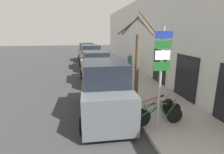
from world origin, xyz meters
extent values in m
plane|color=#333335|center=(0.00, 11.20, 0.00)|extent=(80.00, 80.00, 0.00)
cube|color=#9E9B93|center=(2.60, 14.00, 0.07)|extent=(3.20, 32.00, 0.15)
cube|color=silver|center=(4.35, 14.00, 3.25)|extent=(0.20, 32.00, 6.50)
cube|color=black|center=(4.23, 7.00, 1.29)|extent=(0.03, 1.94, 2.28)
cube|color=black|center=(4.23, 10.13, 1.29)|extent=(0.03, 1.94, 2.28)
cylinder|color=#939399|center=(1.42, 4.23, 1.96)|extent=(0.10, 0.10, 3.62)
cube|color=navy|center=(1.42, 4.17, 3.50)|extent=(0.58, 0.02, 0.23)
cube|color=#19591E|center=(1.42, 4.17, 3.20)|extent=(0.58, 0.02, 0.25)
cube|color=white|center=(1.42, 4.17, 2.87)|extent=(0.52, 0.02, 0.30)
cube|color=#19591E|center=(1.42, 4.17, 2.51)|extent=(0.59, 0.02, 0.30)
cylinder|color=black|center=(0.63, 4.52, 0.47)|extent=(0.64, 0.05, 0.64)
cylinder|color=black|center=(2.30, 4.55, 0.47)|extent=(0.64, 0.05, 0.64)
cylinder|color=#197233|center=(1.25, 4.53, 0.76)|extent=(0.94, 0.06, 0.53)
cylinder|color=#197233|center=(1.34, 4.53, 0.99)|extent=(1.09, 0.06, 0.08)
cylinder|color=#197233|center=(1.80, 4.54, 0.74)|extent=(0.20, 0.04, 0.46)
cylinder|color=#197233|center=(2.01, 4.55, 0.49)|extent=(0.59, 0.04, 0.08)
cylinder|color=#197233|center=(2.09, 4.55, 0.72)|extent=(0.44, 0.04, 0.51)
cylinder|color=#197233|center=(0.71, 4.52, 0.74)|extent=(0.20, 0.04, 0.55)
cube|color=black|center=(1.88, 4.55, 0.98)|extent=(0.20, 0.08, 0.04)
cylinder|color=#99999E|center=(0.79, 4.52, 1.01)|extent=(0.03, 0.44, 0.02)
cylinder|color=black|center=(1.03, 4.56, 0.47)|extent=(0.63, 0.20, 0.64)
cylinder|color=black|center=(2.51, 4.95, 0.47)|extent=(0.63, 0.20, 0.64)
cylinder|color=black|center=(1.59, 4.71, 0.77)|extent=(0.84, 0.26, 0.53)
cylinder|color=black|center=(1.66, 4.73, 0.99)|extent=(0.97, 0.29, 0.08)
cylinder|color=black|center=(2.07, 4.83, 0.74)|extent=(0.19, 0.08, 0.46)
cylinder|color=black|center=(2.25, 4.88, 0.49)|extent=(0.53, 0.17, 0.08)
cylinder|color=black|center=(2.33, 4.90, 0.72)|extent=(0.40, 0.13, 0.51)
cylinder|color=black|center=(1.10, 4.58, 0.74)|extent=(0.19, 0.08, 0.55)
cube|color=black|center=(2.14, 4.85, 0.99)|extent=(0.21, 0.13, 0.04)
cylinder|color=#99999E|center=(1.18, 4.60, 1.01)|extent=(0.14, 0.43, 0.02)
cylinder|color=black|center=(0.87, 4.67, 0.50)|extent=(0.65, 0.31, 0.70)
cylinder|color=black|center=(2.41, 5.35, 0.50)|extent=(0.65, 0.31, 0.70)
cylinder|color=red|center=(1.45, 4.92, 0.82)|extent=(0.88, 0.41, 0.57)
cylinder|color=red|center=(1.52, 4.96, 1.06)|extent=(1.01, 0.48, 0.09)
cylinder|color=red|center=(1.95, 5.14, 0.79)|extent=(0.20, 0.11, 0.50)
cylinder|color=red|center=(2.14, 5.23, 0.52)|extent=(0.55, 0.27, 0.08)
cylinder|color=red|center=(2.21, 5.26, 0.77)|extent=(0.42, 0.21, 0.56)
cylinder|color=red|center=(0.95, 4.70, 0.79)|extent=(0.20, 0.11, 0.60)
cube|color=black|center=(2.02, 5.18, 1.06)|extent=(0.22, 0.15, 0.04)
cylinder|color=#99999E|center=(1.02, 4.74, 1.09)|extent=(0.20, 0.41, 0.02)
cube|color=#51565B|center=(-0.21, 6.04, 0.86)|extent=(2.08, 4.44, 1.38)
cube|color=black|center=(-0.22, 5.87, 2.00)|extent=(1.80, 2.34, 0.89)
cylinder|color=black|center=(-1.10, 7.43, 0.31)|extent=(0.25, 0.62, 0.62)
cylinder|color=black|center=(0.79, 7.35, 0.31)|extent=(0.25, 0.62, 0.62)
cylinder|color=black|center=(-1.22, 4.73, 0.31)|extent=(0.25, 0.62, 0.62)
cylinder|color=black|center=(0.68, 4.65, 0.31)|extent=(0.25, 0.62, 0.62)
cube|color=#B2B7BC|center=(-0.13, 11.44, 0.80)|extent=(1.99, 4.24, 1.24)
cube|color=black|center=(-0.13, 11.27, 1.86)|extent=(1.73, 2.23, 0.87)
cylinder|color=black|center=(-1.10, 12.70, 0.33)|extent=(0.25, 0.66, 0.66)
cylinder|color=black|center=(0.73, 12.77, 0.33)|extent=(0.25, 0.66, 0.66)
cylinder|color=black|center=(-1.00, 10.11, 0.33)|extent=(0.25, 0.66, 0.66)
cylinder|color=black|center=(0.83, 10.18, 0.33)|extent=(0.25, 0.66, 0.66)
cube|color=gray|center=(-0.16, 16.55, 0.86)|extent=(2.12, 4.70, 1.39)
cube|color=black|center=(-0.15, 16.37, 1.97)|extent=(1.81, 2.49, 0.84)
cylinder|color=black|center=(-1.17, 17.93, 0.30)|extent=(0.25, 0.61, 0.60)
cylinder|color=black|center=(0.70, 18.03, 0.30)|extent=(0.25, 0.61, 0.60)
cylinder|color=black|center=(-1.01, 15.07, 0.30)|extent=(0.25, 0.61, 0.60)
cylinder|color=black|center=(0.86, 15.18, 0.30)|extent=(0.25, 0.61, 0.60)
cube|color=navy|center=(-0.32, 21.81, 0.77)|extent=(2.01, 4.64, 1.20)
cube|color=black|center=(-0.31, 21.63, 1.83)|extent=(1.76, 2.44, 0.93)
cylinder|color=black|center=(-1.29, 23.20, 0.31)|extent=(0.24, 0.63, 0.62)
cylinder|color=black|center=(0.58, 23.26, 0.31)|extent=(0.24, 0.63, 0.62)
cylinder|color=black|center=(-1.21, 20.36, 0.31)|extent=(0.24, 0.63, 0.62)
cylinder|color=black|center=(0.66, 20.41, 0.31)|extent=(0.24, 0.63, 0.62)
cylinder|color=#4C3D2D|center=(3.21, 13.56, 0.55)|extent=(0.15, 0.15, 0.80)
cylinder|color=#4C3D2D|center=(2.94, 13.50, 0.55)|extent=(0.15, 0.15, 0.80)
cylinder|color=#33664C|center=(3.07, 13.53, 1.27)|extent=(0.37, 0.37, 0.64)
sphere|color=tan|center=(3.07, 13.53, 1.70)|extent=(0.22, 0.22, 0.22)
cylinder|color=brown|center=(1.47, 6.82, 1.82)|extent=(0.19, 0.19, 3.34)
cylinder|color=brown|center=(1.09, 7.25, 3.85)|extent=(0.83, 0.95, 0.78)
cylinder|color=brown|center=(1.83, 6.74, 3.82)|extent=(0.78, 0.24, 0.71)
cylinder|color=brown|center=(1.57, 6.23, 3.89)|extent=(0.30, 1.22, 0.84)
cylinder|color=brown|center=(1.18, 7.19, 3.88)|extent=(0.66, 0.82, 0.83)
cylinder|color=brown|center=(1.91, 6.75, 4.01)|extent=(0.95, 0.22, 1.08)
camera|label=1|loc=(-1.21, -1.05, 3.57)|focal=28.00mm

